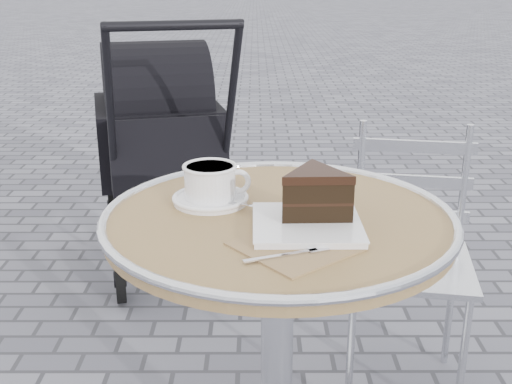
{
  "coord_description": "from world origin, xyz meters",
  "views": [
    {
      "loc": [
        -0.05,
        -1.21,
        1.21
      ],
      "look_at": [
        -0.05,
        0.0,
        0.78
      ],
      "focal_mm": 45.0,
      "sensor_mm": 36.0,
      "label": 1
    }
  ],
  "objects_px": {
    "cafe_table": "(278,288)",
    "baby_stroller": "(161,152)",
    "cake_plate_set": "(314,201)",
    "bistro_chair": "(409,228)",
    "cappuccino_set": "(211,186)"
  },
  "relations": [
    {
      "from": "cake_plate_set",
      "to": "baby_stroller",
      "type": "bearing_deg",
      "value": 109.22
    },
    {
      "from": "cake_plate_set",
      "to": "cafe_table",
      "type": "bearing_deg",
      "value": 140.16
    },
    {
      "from": "cappuccino_set",
      "to": "bistro_chair",
      "type": "xyz_separation_m",
      "value": [
        0.54,
        0.45,
        -0.28
      ]
    },
    {
      "from": "cake_plate_set",
      "to": "bistro_chair",
      "type": "height_order",
      "value": "cake_plate_set"
    },
    {
      "from": "bistro_chair",
      "to": "baby_stroller",
      "type": "height_order",
      "value": "baby_stroller"
    },
    {
      "from": "cafe_table",
      "to": "cappuccino_set",
      "type": "height_order",
      "value": "cappuccino_set"
    },
    {
      "from": "cake_plate_set",
      "to": "baby_stroller",
      "type": "height_order",
      "value": "baby_stroller"
    },
    {
      "from": "bistro_chair",
      "to": "cake_plate_set",
      "type": "bearing_deg",
      "value": -110.67
    },
    {
      "from": "cafe_table",
      "to": "baby_stroller",
      "type": "distance_m",
      "value": 1.45
    },
    {
      "from": "cafe_table",
      "to": "cake_plate_set",
      "type": "distance_m",
      "value": 0.23
    },
    {
      "from": "cake_plate_set",
      "to": "bistro_chair",
      "type": "relative_size",
      "value": 0.44
    },
    {
      "from": "baby_stroller",
      "to": "cafe_table",
      "type": "bearing_deg",
      "value": -86.23
    },
    {
      "from": "cafe_table",
      "to": "cappuccino_set",
      "type": "distance_m",
      "value": 0.26
    },
    {
      "from": "bistro_chair",
      "to": "cafe_table",
      "type": "bearing_deg",
      "value": -117.87
    },
    {
      "from": "cappuccino_set",
      "to": "bistro_chair",
      "type": "relative_size",
      "value": 0.22
    }
  ]
}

